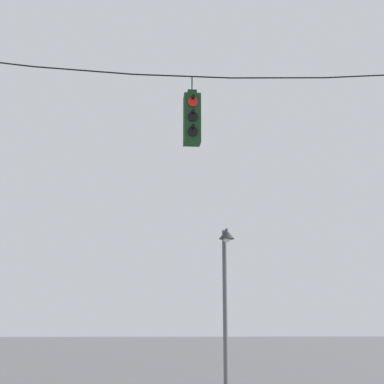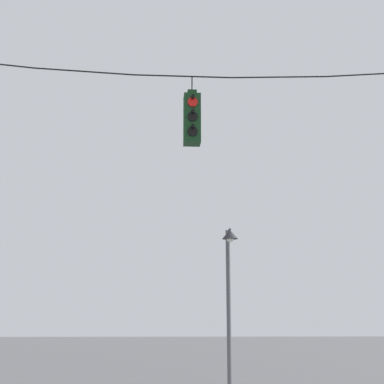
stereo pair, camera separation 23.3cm
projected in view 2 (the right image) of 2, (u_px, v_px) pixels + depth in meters
name	position (u px, v px, depth m)	size (l,w,h in m)	color
span_wire	(182.00, 69.00, 12.20)	(14.12, 0.03, 0.55)	black
traffic_light_near_right_pole	(192.00, 119.00, 11.96)	(0.34, 0.46, 1.46)	#143819
street_lamp	(229.00, 277.00, 15.69)	(0.42, 0.74, 4.45)	#515156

